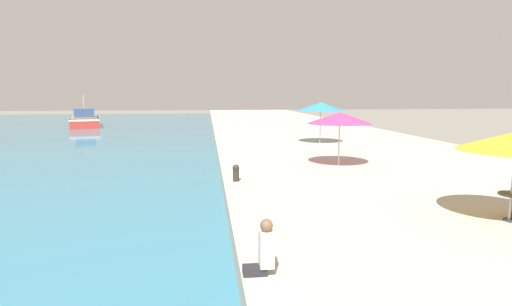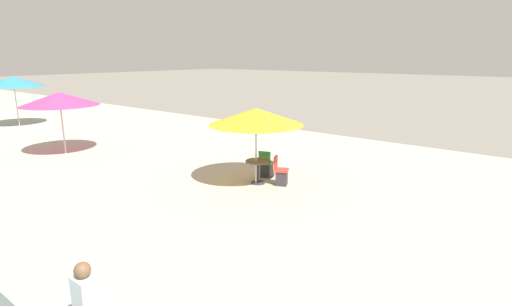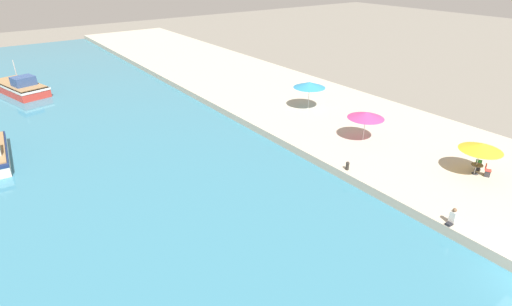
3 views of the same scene
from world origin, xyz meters
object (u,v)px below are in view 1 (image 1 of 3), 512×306
object	(u,v)px
fishing_boat_mid	(85,120)
person_at_quay	(264,250)
cafe_umbrella_striped	(321,106)
mooring_bollard	(236,172)
cafe_umbrella_white	(340,118)

from	to	relation	value
fishing_boat_mid	person_at_quay	size ratio (longest dim) A/B	8.71
cafe_umbrella_striped	person_at_quay	bearing A→B (deg)	-108.86
cafe_umbrella_striped	mooring_bollard	world-z (taller)	cafe_umbrella_striped
mooring_bollard	cafe_umbrella_striped	bearing A→B (deg)	59.93
cafe_umbrella_striped	mooring_bollard	bearing A→B (deg)	-120.07
fishing_boat_mid	cafe_umbrella_striped	xyz separation A→B (m)	(22.76, -25.33, 2.38)
fishing_boat_mid	person_at_quay	xyz separation A→B (m)	(16.12, -44.77, 0.35)
cafe_umbrella_striped	person_at_quay	world-z (taller)	cafe_umbrella_striped
fishing_boat_mid	cafe_umbrella_white	distance (m)	39.99
cafe_umbrella_striped	mooring_bollard	distance (m)	13.32
cafe_umbrella_white	mooring_bollard	size ratio (longest dim) A/B	4.63
cafe_umbrella_white	person_at_quay	bearing A→B (deg)	-115.04
person_at_quay	cafe_umbrella_striped	bearing A→B (deg)	71.14
mooring_bollard	person_at_quay	bearing A→B (deg)	-90.41
cafe_umbrella_white	mooring_bollard	xyz separation A→B (m)	(-5.06, -2.87, -1.89)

